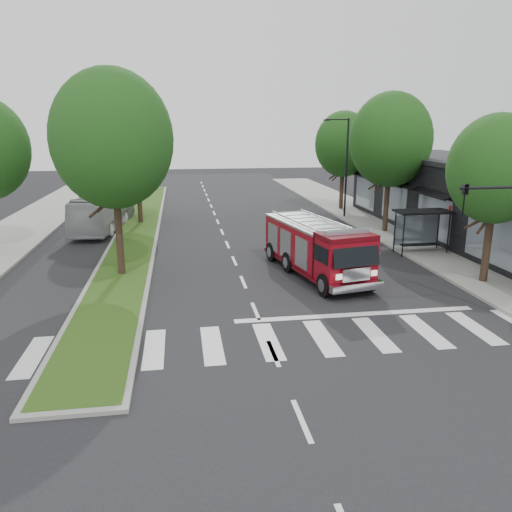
# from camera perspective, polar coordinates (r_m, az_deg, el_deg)

# --- Properties ---
(ground) EXTENTS (140.00, 140.00, 0.00)m
(ground) POSITION_cam_1_polar(r_m,az_deg,el_deg) (20.79, -0.06, -6.33)
(ground) COLOR black
(ground) RESTS_ON ground
(sidewalk_right) EXTENTS (5.00, 80.00, 0.15)m
(sidewalk_right) POSITION_cam_1_polar(r_m,az_deg,el_deg) (33.83, 18.65, 1.32)
(sidewalk_right) COLOR gray
(sidewalk_right) RESTS_ON ground
(median) EXTENTS (3.00, 50.00, 0.15)m
(median) POSITION_cam_1_polar(r_m,az_deg,el_deg) (38.03, -13.22, 3.14)
(median) COLOR gray
(median) RESTS_ON ground
(storefront_row) EXTENTS (8.00, 30.00, 5.00)m
(storefront_row) POSITION_cam_1_polar(r_m,az_deg,el_deg) (35.68, 25.44, 5.31)
(storefront_row) COLOR black
(storefront_row) RESTS_ON ground
(bus_shelter) EXTENTS (3.20, 1.60, 2.61)m
(bus_shelter) POSITION_cam_1_polar(r_m,az_deg,el_deg) (31.24, 18.35, 3.97)
(bus_shelter) COLOR black
(bus_shelter) RESTS_ON ground
(tree_right_near) EXTENTS (4.40, 4.40, 8.05)m
(tree_right_near) POSITION_cam_1_polar(r_m,az_deg,el_deg) (25.70, 25.78, 8.91)
(tree_right_near) COLOR black
(tree_right_near) RESTS_ON ground
(tree_right_mid) EXTENTS (5.60, 5.60, 9.72)m
(tree_right_mid) POSITION_cam_1_polar(r_m,az_deg,el_deg) (36.19, 15.13, 12.69)
(tree_right_mid) COLOR black
(tree_right_mid) RESTS_ON ground
(tree_right_far) EXTENTS (5.00, 5.00, 8.73)m
(tree_right_far) POSITION_cam_1_polar(r_m,az_deg,el_deg) (45.56, 9.97, 12.47)
(tree_right_far) COLOR black
(tree_right_far) RESTS_ON ground
(tree_median_near) EXTENTS (5.80, 5.80, 10.16)m
(tree_median_near) POSITION_cam_1_polar(r_m,az_deg,el_deg) (25.37, -16.09, 12.69)
(tree_median_near) COLOR black
(tree_median_near) RESTS_ON ground
(tree_median_far) EXTENTS (5.60, 5.60, 9.72)m
(tree_median_far) POSITION_cam_1_polar(r_m,az_deg,el_deg) (39.31, -13.57, 12.91)
(tree_median_far) COLOR black
(tree_median_far) RESTS_ON ground
(streetlight_right_far) EXTENTS (2.11, 0.20, 8.00)m
(streetlight_right_far) POSITION_cam_1_polar(r_m,az_deg,el_deg) (41.48, 10.12, 10.38)
(streetlight_right_far) COLOR black
(streetlight_right_far) RESTS_ON ground
(fire_engine) EXTENTS (4.05, 8.75, 2.92)m
(fire_engine) POSITION_cam_1_polar(r_m,az_deg,el_deg) (25.60, 6.85, 0.91)
(fire_engine) COLOR #4F040B
(fire_engine) RESTS_ON ground
(city_bus) EXTENTS (3.57, 10.47, 2.86)m
(city_bus) POSITION_cam_1_polar(r_m,az_deg,el_deg) (38.70, -16.98, 5.12)
(city_bus) COLOR #AEAEB2
(city_bus) RESTS_ON ground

